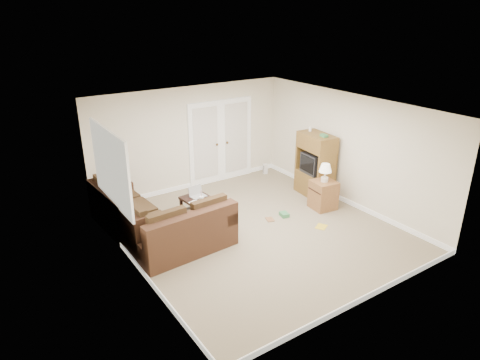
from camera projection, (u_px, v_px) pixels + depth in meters
floor at (256, 230)px, 8.63m from camera, size 5.50×5.50×0.00m
ceiling at (258, 108)px, 7.69m from camera, size 5.00×5.50×0.02m
wall_left at (131, 203)px, 6.87m from camera, size 0.02×5.50×2.50m
wall_right at (348, 150)px, 9.45m from camera, size 0.02×5.50×2.50m
wall_back at (190, 139)px, 10.28m from camera, size 5.00×0.02×2.50m
wall_front at (371, 230)px, 6.04m from camera, size 5.00×0.02×2.50m
baseboards at (256, 228)px, 8.61m from camera, size 5.00×5.50×0.10m
french_doors at (221, 142)px, 10.77m from camera, size 1.80×0.05×2.13m
window_left at (111, 167)px, 7.55m from camera, size 0.05×1.92×1.42m
sectional_sofa at (154, 224)px, 8.16m from camera, size 2.05×2.86×0.87m
coffee_table at (204, 210)px, 8.90m from camera, size 0.67×1.17×0.76m
tv_armoire at (315, 165)px, 10.01m from camera, size 0.61×0.98×1.61m
side_cabinet at (323, 193)px, 9.45m from camera, size 0.55×0.55×1.05m
space_heater at (265, 169)px, 11.53m from camera, size 0.12×0.11×0.27m
floor_magazine at (321, 227)px, 8.76m from camera, size 0.32×0.30×0.01m
floor_greenbox at (284, 214)px, 9.19m from camera, size 0.19×0.23×0.08m
floor_book at (267, 220)px, 9.03m from camera, size 0.21×0.25×0.02m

